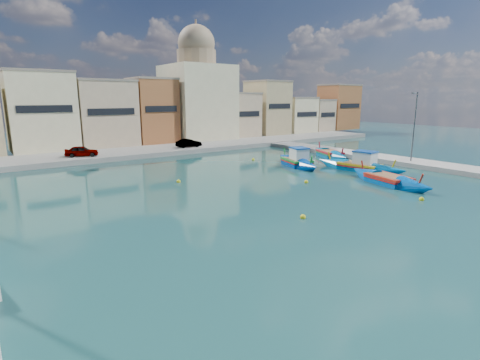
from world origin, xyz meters
name	(u,v)px	position (x,y,z in m)	size (l,w,h in m)	color
ground	(358,203)	(0.00, 0.00, 0.00)	(160.00, 160.00, 0.00)	#133B3A
east_quay	(470,171)	(18.00, 0.00, 0.25)	(4.00, 70.00, 0.50)	gray
north_quay	(165,150)	(0.00, 32.00, 0.30)	(80.00, 8.00, 0.60)	gray
north_townhouses	(182,113)	(6.68, 39.36, 5.00)	(83.20, 7.87, 10.19)	tan
church_block	(197,92)	(10.00, 40.00, 8.41)	(10.00, 10.00, 19.10)	beige
quay_street_lamp	(414,126)	(17.44, 6.00, 4.34)	(1.18, 0.16, 8.00)	#595B60
parked_cars	(56,153)	(-14.11, 30.50, 1.23)	(31.01, 2.73, 1.32)	#4C1919
luzzu_turquoise_cabin	(359,167)	(10.32, 7.50, 0.39)	(3.56, 10.27, 3.23)	#005D9A
luzzu_blue_cabin	(297,162)	(7.08, 13.33, 0.39)	(4.93, 9.32, 3.22)	#003C9D
luzzu_cyan_mid	(330,155)	(15.00, 15.42, 0.29)	(5.82, 9.35, 2.74)	#005C97
luzzu_blue_south	(388,181)	(7.16, 2.17, 0.28)	(4.26, 9.69, 2.73)	#004FA8
mooring_buoys	(318,182)	(2.51, 6.06, 0.08)	(24.55, 21.91, 0.36)	yellow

